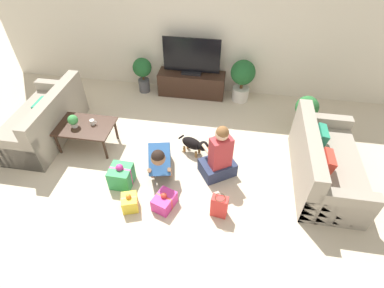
# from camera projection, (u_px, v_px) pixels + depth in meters

# --- Properties ---
(ground_plane) EXTENTS (16.00, 16.00, 0.00)m
(ground_plane) POSITION_uv_depth(u_px,v_px,m) (169.00, 172.00, 4.89)
(ground_plane) COLOR beige
(wall_back) EXTENTS (8.40, 0.06, 2.60)m
(wall_back) POSITION_uv_depth(u_px,v_px,m) (194.00, 30.00, 5.92)
(wall_back) COLOR beige
(wall_back) RESTS_ON ground_plane
(sofa_left) EXTENTS (0.91, 1.78, 0.88)m
(sofa_left) POSITION_uv_depth(u_px,v_px,m) (44.00, 122.00, 5.36)
(sofa_left) COLOR gray
(sofa_left) RESTS_ON ground_plane
(sofa_right) EXTENTS (0.91, 1.78, 0.88)m
(sofa_right) POSITION_uv_depth(u_px,v_px,m) (324.00, 165.00, 4.59)
(sofa_right) COLOR gray
(sofa_right) RESTS_ON ground_plane
(coffee_table) EXTENTS (0.96, 0.65, 0.45)m
(coffee_table) POSITION_uv_depth(u_px,v_px,m) (85.00, 128.00, 5.09)
(coffee_table) COLOR #382319
(coffee_table) RESTS_ON ground_plane
(tv_console) EXTENTS (1.40, 0.43, 0.50)m
(tv_console) POSITION_uv_depth(u_px,v_px,m) (192.00, 84.00, 6.42)
(tv_console) COLOR #382319
(tv_console) RESTS_ON ground_plane
(tv) EXTENTS (1.16, 0.20, 0.76)m
(tv) POSITION_uv_depth(u_px,v_px,m) (192.00, 58.00, 6.02)
(tv) COLOR black
(tv) RESTS_ON tv_console
(potted_plant_back_left) EXTENTS (0.40, 0.40, 0.77)m
(potted_plant_back_left) POSITION_uv_depth(u_px,v_px,m) (143.00, 71.00, 6.35)
(potted_plant_back_left) COLOR #4C4C51
(potted_plant_back_left) RESTS_ON ground_plane
(potted_plant_corner_right) EXTENTS (0.41, 0.41, 0.70)m
(potted_plant_corner_right) POSITION_uv_depth(u_px,v_px,m) (306.00, 111.00, 5.44)
(potted_plant_corner_right) COLOR beige
(potted_plant_corner_right) RESTS_ON ground_plane
(potted_plant_back_right) EXTENTS (0.50, 0.50, 0.89)m
(potted_plant_back_right) POSITION_uv_depth(u_px,v_px,m) (242.00, 77.00, 6.07)
(potted_plant_back_right) COLOR beige
(potted_plant_back_right) RESTS_ON ground_plane
(person_kneeling) EXTENTS (0.47, 0.82, 0.79)m
(person_kneeling) POSITION_uv_depth(u_px,v_px,m) (160.00, 160.00, 4.60)
(person_kneeling) COLOR #23232D
(person_kneeling) RESTS_ON ground_plane
(person_sitting) EXTENTS (0.65, 0.62, 1.00)m
(person_sitting) POSITION_uv_depth(u_px,v_px,m) (219.00, 157.00, 4.62)
(person_sitting) COLOR #283351
(person_sitting) RESTS_ON ground_plane
(dog) EXTENTS (0.57, 0.33, 0.35)m
(dog) POSITION_uv_depth(u_px,v_px,m) (195.00, 144.00, 5.06)
(dog) COLOR black
(dog) RESTS_ON ground_plane
(gift_box_a) EXTENTS (0.35, 0.40, 0.29)m
(gift_box_a) POSITION_uv_depth(u_px,v_px,m) (164.00, 201.00, 4.32)
(gift_box_a) COLOR #CC3389
(gift_box_a) RESTS_ON ground_plane
(gift_box_b) EXTENTS (0.29, 0.30, 0.30)m
(gift_box_b) POSITION_uv_depth(u_px,v_px,m) (130.00, 202.00, 4.30)
(gift_box_b) COLOR yellow
(gift_box_b) RESTS_ON ground_plane
(gift_box_c) EXTENTS (0.34, 0.34, 0.41)m
(gift_box_c) POSITION_uv_depth(u_px,v_px,m) (121.00, 176.00, 4.60)
(gift_box_c) COLOR #2D934C
(gift_box_c) RESTS_ON ground_plane
(gift_bag_a) EXTENTS (0.24, 0.17, 0.39)m
(gift_bag_a) POSITION_uv_depth(u_px,v_px,m) (219.00, 206.00, 4.17)
(gift_bag_a) COLOR red
(gift_bag_a) RESTS_ON ground_plane
(mug) EXTENTS (0.12, 0.08, 0.09)m
(mug) POSITION_uv_depth(u_px,v_px,m) (93.00, 122.00, 5.06)
(mug) COLOR silver
(mug) RESTS_ON coffee_table
(tabletop_plant) EXTENTS (0.17, 0.17, 0.22)m
(tabletop_plant) POSITION_uv_depth(u_px,v_px,m) (73.00, 121.00, 4.96)
(tabletop_plant) COLOR beige
(tabletop_plant) RESTS_ON coffee_table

